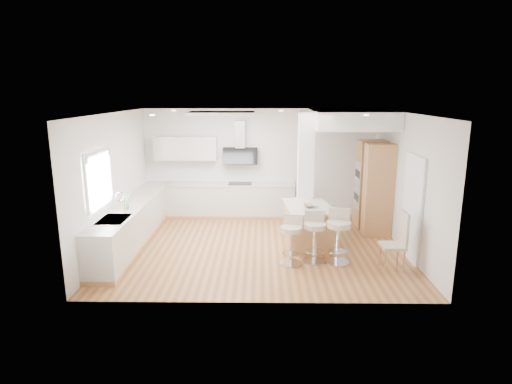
{
  "coord_description": "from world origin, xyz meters",
  "views": [
    {
      "loc": [
        0.05,
        -8.6,
        3.2
      ],
      "look_at": [
        -0.06,
        0.4,
        1.1
      ],
      "focal_mm": 30.0,
      "sensor_mm": 36.0,
      "label": 1
    }
  ],
  "objects_px": {
    "peninsula": "(307,225)",
    "bar_stool_c": "(338,233)",
    "dining_chair": "(398,239)",
    "bar_stool_a": "(291,237)",
    "bar_stool_b": "(315,234)"
  },
  "relations": [
    {
      "from": "peninsula",
      "to": "bar_stool_c",
      "type": "height_order",
      "value": "bar_stool_c"
    },
    {
      "from": "peninsula",
      "to": "dining_chair",
      "type": "relative_size",
      "value": 1.35
    },
    {
      "from": "peninsula",
      "to": "bar_stool_a",
      "type": "xyz_separation_m",
      "value": [
        -0.42,
        -1.11,
        0.1
      ]
    },
    {
      "from": "peninsula",
      "to": "dining_chair",
      "type": "bearing_deg",
      "value": -45.95
    },
    {
      "from": "bar_stool_b",
      "to": "dining_chair",
      "type": "distance_m",
      "value": 1.53
    },
    {
      "from": "bar_stool_a",
      "to": "bar_stool_c",
      "type": "distance_m",
      "value": 0.9
    },
    {
      "from": "bar_stool_a",
      "to": "bar_stool_c",
      "type": "bearing_deg",
      "value": 21.82
    },
    {
      "from": "dining_chair",
      "to": "bar_stool_a",
      "type": "bearing_deg",
      "value": 172.83
    },
    {
      "from": "bar_stool_a",
      "to": "peninsula",
      "type": "bearing_deg",
      "value": 86.59
    },
    {
      "from": "bar_stool_c",
      "to": "dining_chair",
      "type": "xyz_separation_m",
      "value": [
        1.05,
        -0.27,
        -0.0
      ]
    },
    {
      "from": "bar_stool_b",
      "to": "bar_stool_c",
      "type": "height_order",
      "value": "bar_stool_c"
    },
    {
      "from": "peninsula",
      "to": "bar_stool_c",
      "type": "distance_m",
      "value": 1.15
    },
    {
      "from": "bar_stool_b",
      "to": "dining_chair",
      "type": "height_order",
      "value": "dining_chair"
    },
    {
      "from": "bar_stool_b",
      "to": "dining_chair",
      "type": "relative_size",
      "value": 0.9
    },
    {
      "from": "peninsula",
      "to": "bar_stool_b",
      "type": "bearing_deg",
      "value": -93.24
    }
  ]
}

